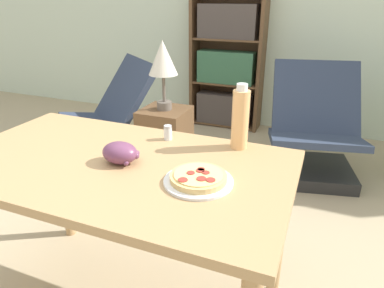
% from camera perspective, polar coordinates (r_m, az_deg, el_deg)
% --- Properties ---
extents(ground_plane, '(14.00, 14.00, 0.00)m').
position_cam_1_polar(ground_plane, '(1.97, -12.56, -21.15)').
color(ground_plane, tan).
extents(wall_back, '(8.00, 0.05, 2.60)m').
position_cam_1_polar(wall_back, '(3.84, 9.39, 22.25)').
color(wall_back, silver).
rests_on(wall_back, ground_plane).
extents(dining_table, '(1.37, 0.76, 0.77)m').
position_cam_1_polar(dining_table, '(1.43, -12.10, -6.49)').
color(dining_table, tan).
rests_on(dining_table, ground_plane).
extents(pizza_on_plate, '(0.25, 0.25, 0.04)m').
position_cam_1_polar(pizza_on_plate, '(1.20, 1.08, -5.80)').
color(pizza_on_plate, white).
rests_on(pizza_on_plate, dining_table).
extents(grape_bunch, '(0.15, 0.13, 0.08)m').
position_cam_1_polar(grape_bunch, '(1.35, -11.83, -1.45)').
color(grape_bunch, '#6B3856').
rests_on(grape_bunch, dining_table).
extents(drink_bottle, '(0.07, 0.07, 0.28)m').
position_cam_1_polar(drink_bottle, '(1.44, 8.05, 4.22)').
color(drink_bottle, '#EFB270').
rests_on(drink_bottle, dining_table).
extents(salt_shaker, '(0.04, 0.04, 0.07)m').
position_cam_1_polar(salt_shaker, '(1.55, -4.04, 1.91)').
color(salt_shaker, white).
rests_on(salt_shaker, dining_table).
extents(lounge_chair_near, '(0.96, 1.02, 0.88)m').
position_cam_1_polar(lounge_chair_near, '(3.05, -13.72, 2.09)').
color(lounge_chair_near, black).
rests_on(lounge_chair_near, ground_plane).
extents(lounge_chair_far, '(0.81, 0.89, 0.88)m').
position_cam_1_polar(lounge_chair_far, '(2.91, 19.56, 0.32)').
color(lounge_chair_far, black).
rests_on(lounge_chair_far, ground_plane).
extents(bookshelf, '(0.78, 0.26, 1.43)m').
position_cam_1_polar(bookshelf, '(3.79, 5.80, 12.95)').
color(bookshelf, brown).
rests_on(bookshelf, ground_plane).
extents(side_table, '(0.34, 0.34, 0.59)m').
position_cam_1_polar(side_table, '(2.67, -4.40, -0.22)').
color(side_table, brown).
rests_on(side_table, ground_plane).
extents(table_lamp, '(0.21, 0.21, 0.50)m').
position_cam_1_polar(table_lamp, '(2.48, -4.87, 13.59)').
color(table_lamp, '#665B51').
rests_on(table_lamp, side_table).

